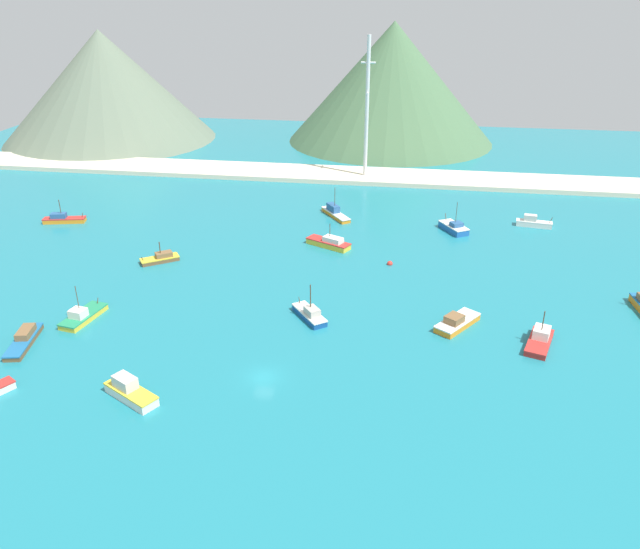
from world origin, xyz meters
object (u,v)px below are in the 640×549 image
Objects in this scene: fishing_boat_9 at (533,222)px; buoy_0 at (390,264)px; fishing_boat_8 at (457,322)px; fishing_boat_11 at (130,391)px; fishing_boat_15 at (63,219)px; fishing_boat_2 at (329,243)px; fishing_boat_4 at (540,340)px; fishing_boat_3 at (335,213)px; fishing_boat_13 at (24,339)px; fishing_boat_5 at (161,258)px; fishing_boat_1 at (310,314)px; fishing_boat_7 at (454,228)px; fishing_boat_0 at (83,316)px; radio_tower at (367,109)px.

fishing_boat_9 is 39.05m from buoy_0.
fishing_boat_11 is at bearing -149.44° from fishing_boat_8.
fishing_boat_15 is (-84.27, 33.53, 0.02)m from fishing_boat_8.
fishing_boat_4 is (35.68, -32.23, -0.02)m from fishing_boat_2.
fishing_boat_3 is 60.61m from fishing_boat_15.
fishing_boat_11 reaches higher than fishing_boat_13.
fishing_boat_5 is (-29.56, -30.23, -0.20)m from fishing_boat_3.
fishing_boat_8 is 50.40m from fishing_boat_9.
fishing_boat_4 is 75.78m from fishing_boat_13.
buoy_0 is (-11.35, 21.78, -0.59)m from fishing_boat_8.
fishing_boat_1 is 63.29m from fishing_boat_9.
fishing_boat_8 is (-11.79, 3.54, -0.07)m from fishing_boat_4.
fishing_boat_7 is at bearing 56.70° from fishing_boat_11.
fishing_boat_15 is at bearing 113.63° from fishing_boat_13.
fishing_boat_13 is (-21.08, 10.13, -0.36)m from fishing_boat_11.
fishing_boat_3 is 1.16× the size of fishing_boat_4.
fishing_boat_8 is at bearing 30.56° from fishing_boat_11.
fishing_boat_2 is 0.96× the size of fishing_boat_13.
fishing_boat_1 is at bearing -87.95° from fishing_boat_2.
fishing_boat_0 is 76.46m from fishing_boat_7.
fishing_boat_0 is 70.02m from fishing_boat_4.
fishing_boat_9 is (76.71, 53.73, 0.18)m from fishing_boat_0.
fishing_boat_1 is at bearing 175.83° from fishing_boat_4.
fishing_boat_0 is at bearing -57.11° from fishing_boat_15.
fishing_boat_7 is 85.34m from fishing_boat_13.
fishing_boat_4 is at bearing -42.09° from fishing_boat_2.
fishing_boat_13 is at bearing -105.18° from fishing_boat_5.
fishing_boat_7 is at bearing 40.93° from fishing_boat_13.
buoy_0 is at bearing 31.47° from fishing_boat_0.
fishing_boat_0 is 48.11m from fishing_boat_15.
buoy_0 is at bearing 132.43° from fishing_boat_4.
fishing_boat_8 is at bearing -21.70° from fishing_boat_15.
fishing_boat_2 is at bearing 46.06° from fishing_boat_0.
fishing_boat_8 reaches higher than buoy_0.
fishing_boat_11 is (-19.26, -23.83, 0.24)m from fishing_boat_1.
fishing_boat_2 is 33.10m from fishing_boat_5.
fishing_boat_3 is 1.28× the size of fishing_boat_9.
fishing_boat_7 is at bearing 103.18° from fishing_boat_4.
fishing_boat_3 reaches higher than fishing_boat_4.
fishing_boat_7 reaches higher than fishing_boat_13.
fishing_boat_5 reaches higher than fishing_boat_8.
fishing_boat_0 reaches higher than fishing_boat_11.
fishing_boat_13 is (-39.28, -43.40, -0.18)m from fishing_boat_2.
buoy_0 is 0.03× the size of radio_tower.
fishing_boat_11 is (-43.39, -66.05, 0.18)m from fishing_boat_7.
fishing_boat_3 is at bearing 58.38° from fishing_boat_0.
fishing_boat_5 is (-30.79, -12.14, -0.19)m from fishing_boat_2.
fishing_boat_0 is 0.24× the size of radio_tower.
fishing_boat_15 reaches higher than fishing_boat_8.
fishing_boat_4 is (34.61, -2.52, 0.04)m from fishing_boat_1.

